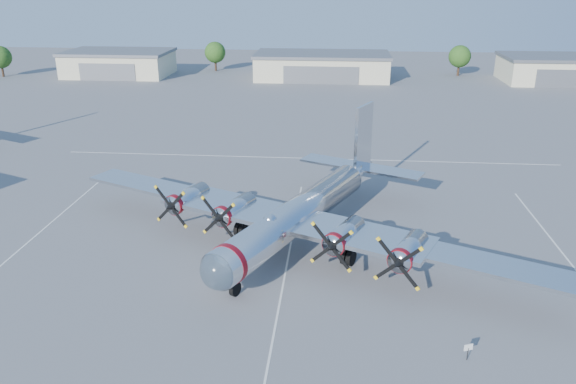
# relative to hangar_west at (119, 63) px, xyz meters

# --- Properties ---
(ground) EXTENTS (260.00, 260.00, 0.00)m
(ground) POSITION_rel_hangar_west_xyz_m (45.00, -81.96, -2.71)
(ground) COLOR #5E5E61
(ground) RESTS_ON ground
(parking_lines) EXTENTS (60.00, 50.08, 0.01)m
(parking_lines) POSITION_rel_hangar_west_xyz_m (45.00, -83.71, -2.71)
(parking_lines) COLOR silver
(parking_lines) RESTS_ON ground
(hangar_west) EXTENTS (22.60, 14.60, 5.40)m
(hangar_west) POSITION_rel_hangar_west_xyz_m (0.00, 0.00, 0.00)
(hangar_west) COLOR beige
(hangar_west) RESTS_ON ground
(hangar_center) EXTENTS (28.60, 14.60, 5.40)m
(hangar_center) POSITION_rel_hangar_west_xyz_m (45.00, -0.00, -0.00)
(hangar_center) COLOR beige
(hangar_center) RESTS_ON ground
(hangar_east) EXTENTS (20.60, 14.60, 5.40)m
(hangar_east) POSITION_rel_hangar_west_xyz_m (93.00, 0.00, 0.00)
(hangar_east) COLOR beige
(hangar_east) RESTS_ON ground
(tree_far_west) EXTENTS (4.80, 4.80, 6.64)m
(tree_far_west) POSITION_rel_hangar_west_xyz_m (-25.00, -3.96, 1.51)
(tree_far_west) COLOR #382619
(tree_far_west) RESTS_ON ground
(tree_west) EXTENTS (4.80, 4.80, 6.64)m
(tree_west) POSITION_rel_hangar_west_xyz_m (20.00, 8.04, 1.51)
(tree_west) COLOR #382619
(tree_west) RESTS_ON ground
(tree_east) EXTENTS (4.80, 4.80, 6.64)m
(tree_east) POSITION_rel_hangar_west_xyz_m (75.00, 6.04, 1.51)
(tree_east) COLOR #382619
(tree_east) RESTS_ON ground
(main_bomber_b29) EXTENTS (50.38, 43.91, 9.32)m
(main_bomber_b29) POSITION_rel_hangar_west_xyz_m (45.98, -79.87, -2.71)
(main_bomber_b29) COLOR silver
(main_bomber_b29) RESTS_ON ground
(info_placard) EXTENTS (0.54, 0.24, 1.08)m
(info_placard) POSITION_rel_hangar_west_xyz_m (56.50, -94.60, -1.96)
(info_placard) COLOR black
(info_placard) RESTS_ON ground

